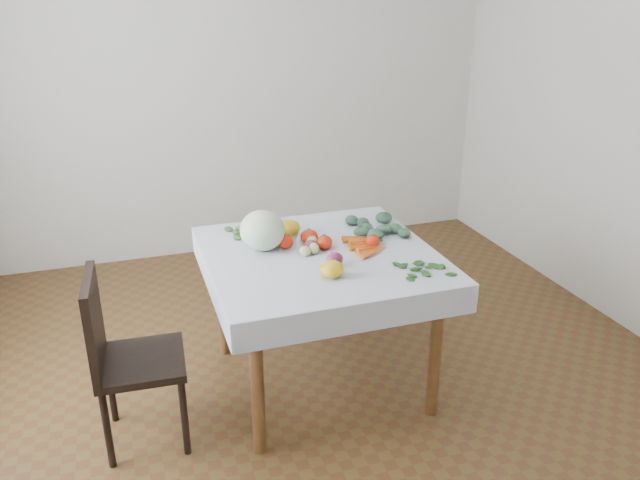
% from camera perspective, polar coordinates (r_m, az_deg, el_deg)
% --- Properties ---
extents(ground, '(4.00, 4.00, 0.00)m').
position_cam_1_polar(ground, '(3.49, 0.03, -12.67)').
color(ground, brown).
extents(back_wall, '(4.00, 0.04, 2.70)m').
position_cam_1_polar(back_wall, '(4.84, -7.71, 14.40)').
color(back_wall, silver).
rests_on(back_wall, ground).
extents(table, '(1.00, 1.00, 0.75)m').
position_cam_1_polar(table, '(3.16, 0.03, -2.90)').
color(table, brown).
rests_on(table, ground).
extents(tablecloth, '(1.12, 1.12, 0.01)m').
position_cam_1_polar(tablecloth, '(3.12, 0.03, -1.24)').
color(tablecloth, white).
rests_on(tablecloth, table).
extents(chair, '(0.41, 0.41, 0.85)m').
position_cam_1_polar(chair, '(2.96, -17.74, -9.55)').
color(chair, black).
rests_on(chair, ground).
extents(cabbage, '(0.27, 0.27, 0.20)m').
position_cam_1_polar(cabbage, '(3.13, -5.29, 0.88)').
color(cabbage, silver).
rests_on(cabbage, tablecloth).
extents(tomato_a, '(0.09, 0.09, 0.07)m').
position_cam_1_polar(tomato_a, '(3.15, 0.40, -0.22)').
color(tomato_a, red).
rests_on(tomato_a, tablecloth).
extents(tomato_b, '(0.09, 0.09, 0.06)m').
position_cam_1_polar(tomato_b, '(3.19, 4.85, -0.09)').
color(tomato_b, red).
rests_on(tomato_b, tablecloth).
extents(tomato_c, '(0.10, 0.10, 0.07)m').
position_cam_1_polar(tomato_c, '(3.16, -3.17, -0.12)').
color(tomato_c, red).
rests_on(tomato_c, tablecloth).
extents(tomato_d, '(0.12, 0.12, 0.08)m').
position_cam_1_polar(tomato_d, '(3.21, -0.99, 0.28)').
color(tomato_d, red).
rests_on(tomato_d, tablecloth).
extents(heirloom_back, '(0.15, 0.15, 0.08)m').
position_cam_1_polar(heirloom_back, '(3.33, -2.83, 1.17)').
color(heirloom_back, '#EFAC19').
rests_on(heirloom_back, tablecloth).
extents(heirloom_front, '(0.14, 0.14, 0.08)m').
position_cam_1_polar(heirloom_front, '(2.85, 1.08, -2.68)').
color(heirloom_front, '#EFAC19').
rests_on(heirloom_front, tablecloth).
extents(onion_a, '(0.07, 0.07, 0.06)m').
position_cam_1_polar(onion_a, '(3.12, -0.87, -0.55)').
color(onion_a, '#601B41').
rests_on(onion_a, tablecloth).
extents(onion_b, '(0.09, 0.09, 0.07)m').
position_cam_1_polar(onion_b, '(2.97, 1.36, -1.74)').
color(onion_b, '#601B41').
rests_on(onion_b, tablecloth).
extents(tomatillo_cluster, '(0.10, 0.13, 0.05)m').
position_cam_1_polar(tomatillo_cluster, '(3.10, -1.14, -0.81)').
color(tomatillo_cluster, '#BDDD7F').
rests_on(tomatillo_cluster, tablecloth).
extents(carrot_bunch, '(0.19, 0.29, 0.03)m').
position_cam_1_polar(carrot_bunch, '(3.19, 4.35, -0.41)').
color(carrot_bunch, '#FE5A1C').
rests_on(carrot_bunch, tablecloth).
extents(kale_bunch, '(0.33, 0.31, 0.05)m').
position_cam_1_polar(kale_bunch, '(3.43, 5.75, 1.36)').
color(kale_bunch, '#345640').
rests_on(kale_bunch, tablecloth).
extents(basil_bunch, '(0.24, 0.17, 0.01)m').
position_cam_1_polar(basil_bunch, '(2.96, 9.36, -2.69)').
color(basil_bunch, '#215119').
rests_on(basil_bunch, tablecloth).
extents(dill_bunch, '(0.21, 0.15, 0.02)m').
position_cam_1_polar(dill_bunch, '(3.37, -7.48, 0.67)').
color(dill_bunch, '#496D31').
rests_on(dill_bunch, tablecloth).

